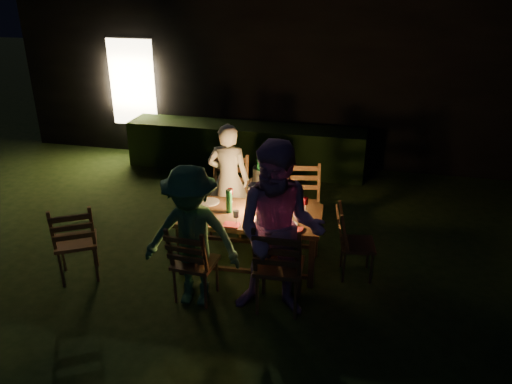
% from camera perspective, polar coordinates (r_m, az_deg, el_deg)
% --- Properties ---
extents(garden_envelope, '(40.00, 40.00, 3.20)m').
position_cam_1_polar(garden_envelope, '(10.85, 4.56, 14.85)').
color(garden_envelope, black).
rests_on(garden_envelope, ground).
extents(dining_table, '(1.69, 0.90, 0.69)m').
position_cam_1_polar(dining_table, '(5.83, -0.67, -3.10)').
color(dining_table, '#4F371A').
rests_on(dining_table, ground).
extents(chair_near_left, '(0.46, 0.49, 0.96)m').
position_cam_1_polar(chair_near_left, '(5.45, -6.96, -9.41)').
color(chair_near_left, '#4F371A').
rests_on(chair_near_left, ground).
extents(chair_near_right, '(0.50, 0.54, 1.08)m').
position_cam_1_polar(chair_near_right, '(5.25, 2.62, -10.12)').
color(chair_near_right, '#4F371A').
rests_on(chair_near_right, ground).
extents(chair_far_left, '(0.51, 0.54, 1.08)m').
position_cam_1_polar(chair_far_left, '(6.72, -3.17, -2.09)').
color(chair_far_left, '#4F371A').
rests_on(chair_far_left, ground).
extents(chair_far_right, '(0.53, 0.56, 1.02)m').
position_cam_1_polar(chair_far_right, '(6.58, 5.32, -2.90)').
color(chair_far_right, '#4F371A').
rests_on(chair_far_right, ground).
extents(chair_end, '(0.48, 0.45, 0.89)m').
position_cam_1_polar(chair_end, '(5.91, 11.24, -7.04)').
color(chair_end, '#4F371A').
rests_on(chair_end, ground).
extents(chair_spare, '(0.64, 0.65, 1.01)m').
position_cam_1_polar(chair_spare, '(6.09, -19.68, -6.70)').
color(chair_spare, '#4F371A').
rests_on(chair_spare, ground).
extents(person_house_side, '(0.57, 0.39, 1.51)m').
position_cam_1_polar(person_house_side, '(6.59, -3.16, 1.46)').
color(person_house_side, white).
rests_on(person_house_side, ground).
extents(person_opp_right, '(0.94, 0.75, 1.86)m').
position_cam_1_polar(person_opp_right, '(4.90, 2.67, -4.57)').
color(person_opp_right, '#BB80B5').
rests_on(person_opp_right, ground).
extents(person_opp_left, '(1.03, 0.63, 1.56)m').
position_cam_1_polar(person_opp_left, '(5.15, -7.36, -5.17)').
color(person_opp_left, '#376E43').
rests_on(person_opp_left, ground).
extents(lantern, '(0.16, 0.16, 0.35)m').
position_cam_1_polar(lantern, '(5.76, -0.09, -0.92)').
color(lantern, white).
rests_on(lantern, dining_table).
extents(plate_far_left, '(0.25, 0.25, 0.01)m').
position_cam_1_polar(plate_far_left, '(6.10, -5.35, -1.12)').
color(plate_far_left, white).
rests_on(plate_far_left, dining_table).
extents(plate_near_left, '(0.25, 0.25, 0.01)m').
position_cam_1_polar(plate_near_left, '(5.72, -6.51, -2.94)').
color(plate_near_left, white).
rests_on(plate_near_left, dining_table).
extents(plate_far_right, '(0.25, 0.25, 0.01)m').
position_cam_1_polar(plate_far_right, '(5.93, 4.01, -1.85)').
color(plate_far_right, white).
rests_on(plate_far_right, dining_table).
extents(plate_near_right, '(0.25, 0.25, 0.01)m').
position_cam_1_polar(plate_near_right, '(5.54, 3.48, -3.79)').
color(plate_near_right, white).
rests_on(plate_near_right, dining_table).
extents(wineglass_a, '(0.06, 0.06, 0.18)m').
position_cam_1_polar(wineglass_a, '(6.06, -2.95, -0.38)').
color(wineglass_a, '#59070F').
rests_on(wineglass_a, dining_table).
extents(wineglass_b, '(0.06, 0.06, 0.18)m').
position_cam_1_polar(wineglass_b, '(5.82, -7.88, -1.66)').
color(wineglass_b, '#59070F').
rests_on(wineglass_b, dining_table).
extents(wineglass_c, '(0.06, 0.06, 0.18)m').
position_cam_1_polar(wineglass_c, '(5.46, 1.86, -3.21)').
color(wineglass_c, '#59070F').
rests_on(wineglass_c, dining_table).
extents(wineglass_d, '(0.06, 0.06, 0.18)m').
position_cam_1_polar(wineglass_d, '(5.85, 5.64, -1.43)').
color(wineglass_d, '#59070F').
rests_on(wineglass_d, dining_table).
extents(wineglass_e, '(0.06, 0.06, 0.18)m').
position_cam_1_polar(wineglass_e, '(5.51, -2.29, -2.96)').
color(wineglass_e, silver).
rests_on(wineglass_e, dining_table).
extents(bottle_table, '(0.07, 0.07, 0.28)m').
position_cam_1_polar(bottle_table, '(5.78, -3.11, -1.06)').
color(bottle_table, '#0F471E').
rests_on(bottle_table, dining_table).
extents(napkin_left, '(0.18, 0.14, 0.01)m').
position_cam_1_polar(napkin_left, '(5.54, -2.82, -3.77)').
color(napkin_left, red).
rests_on(napkin_left, dining_table).
extents(napkin_right, '(0.18, 0.14, 0.01)m').
position_cam_1_polar(napkin_right, '(5.46, 4.42, -4.27)').
color(napkin_right, red).
rests_on(napkin_right, dining_table).
extents(phone, '(0.14, 0.07, 0.01)m').
position_cam_1_polar(phone, '(5.68, -7.41, -3.27)').
color(phone, black).
rests_on(phone, dining_table).
extents(side_table, '(0.47, 0.47, 0.64)m').
position_cam_1_polar(side_table, '(6.82, 0.89, 0.50)').
color(side_table, brown).
rests_on(side_table, ground).
extents(ice_bucket, '(0.30, 0.30, 0.22)m').
position_cam_1_polar(ice_bucket, '(6.74, 0.90, 1.95)').
color(ice_bucket, '#A5A8AD').
rests_on(ice_bucket, side_table).
extents(bottle_bucket_a, '(0.07, 0.07, 0.32)m').
position_cam_1_polar(bottle_bucket_a, '(6.70, 0.41, 2.26)').
color(bottle_bucket_a, '#0F471E').
rests_on(bottle_bucket_a, side_table).
extents(bottle_bucket_b, '(0.07, 0.07, 0.32)m').
position_cam_1_polar(bottle_bucket_b, '(6.75, 1.39, 2.43)').
color(bottle_bucket_b, '#0F471E').
rests_on(bottle_bucket_b, side_table).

